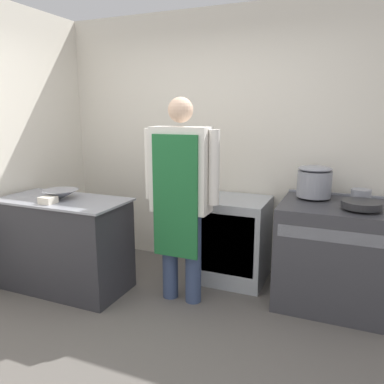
# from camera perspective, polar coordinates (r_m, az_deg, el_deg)

# --- Properties ---
(ground_plane) EXTENTS (14.00, 14.00, 0.00)m
(ground_plane) POSITION_cam_1_polar(r_m,az_deg,el_deg) (2.86, -10.19, -23.79)
(ground_plane) COLOR #5B5651
(wall_back) EXTENTS (8.00, 0.05, 2.70)m
(wall_back) POSITION_cam_1_polar(r_m,az_deg,el_deg) (4.03, 3.79, 7.55)
(wall_back) COLOR silver
(wall_back) RESTS_ON ground_plane
(wall_left) EXTENTS (0.05, 8.00, 2.70)m
(wall_left) POSITION_cam_1_polar(r_m,az_deg,el_deg) (4.27, -24.01, 6.79)
(wall_left) COLOR silver
(wall_left) RESTS_ON ground_plane
(prep_counter) EXTENTS (1.22, 0.61, 0.88)m
(prep_counter) POSITION_cam_1_polar(r_m,az_deg,el_deg) (3.78, -18.70, -7.52)
(prep_counter) COLOR #2D2D33
(prep_counter) RESTS_ON ground_plane
(stove) EXTENTS (0.92, 0.80, 0.92)m
(stove) POSITION_cam_1_polar(r_m,az_deg,el_deg) (3.54, 20.66, -8.81)
(stove) COLOR #38383D
(stove) RESTS_ON ground_plane
(fridge_unit) EXTENTS (0.65, 0.60, 0.83)m
(fridge_unit) POSITION_cam_1_polar(r_m,az_deg,el_deg) (3.80, 6.37, -7.18)
(fridge_unit) COLOR #A8ADB2
(fridge_unit) RESTS_ON ground_plane
(person_cook) EXTENTS (0.68, 0.24, 1.79)m
(person_cook) POSITION_cam_1_polar(r_m,az_deg,el_deg) (3.20, -1.74, 0.58)
(person_cook) COLOR #38476B
(person_cook) RESTS_ON ground_plane
(mixing_bowl) EXTENTS (0.33, 0.33, 0.09)m
(mixing_bowl) POSITION_cam_1_polar(r_m,az_deg,el_deg) (3.67, -19.43, -0.35)
(mixing_bowl) COLOR gray
(mixing_bowl) RESTS_ON prep_counter
(small_bowl) EXTENTS (0.22, 0.22, 0.06)m
(small_bowl) POSITION_cam_1_polar(r_m,az_deg,el_deg) (3.84, -19.99, -0.05)
(small_bowl) COLOR gray
(small_bowl) RESTS_ON prep_counter
(plastic_tub) EXTENTS (0.12, 0.12, 0.06)m
(plastic_tub) POSITION_cam_1_polar(r_m,az_deg,el_deg) (3.53, -21.08, -1.15)
(plastic_tub) COLOR silver
(plastic_tub) RESTS_ON prep_counter
(stock_pot) EXTENTS (0.30, 0.30, 0.28)m
(stock_pot) POSITION_cam_1_polar(r_m,az_deg,el_deg) (3.53, 18.15, 1.58)
(stock_pot) COLOR gray
(stock_pot) RESTS_ON stove
(saute_pan) EXTENTS (0.31, 0.31, 0.05)m
(saute_pan) POSITION_cam_1_polar(r_m,az_deg,el_deg) (3.27, 24.41, -1.75)
(saute_pan) COLOR #262628
(saute_pan) RESTS_ON stove
(sauce_pot) EXTENTS (0.17, 0.17, 0.10)m
(sauce_pot) POSITION_cam_1_polar(r_m,az_deg,el_deg) (3.54, 24.35, -0.40)
(sauce_pot) COLOR gray
(sauce_pot) RESTS_ON stove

